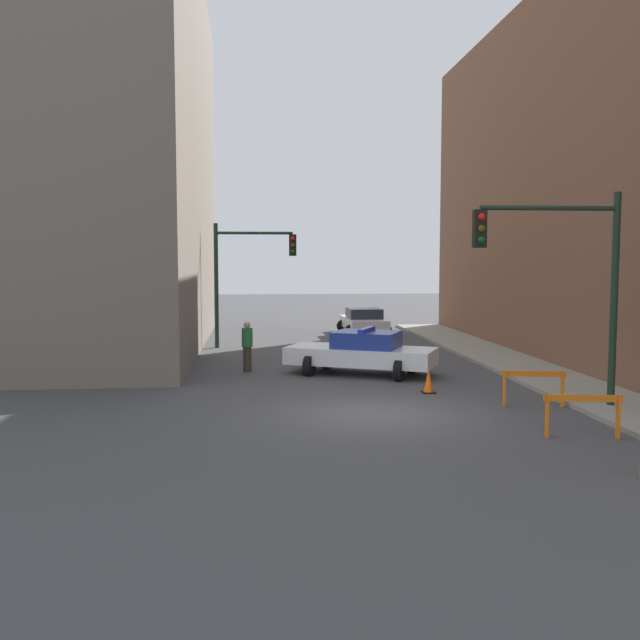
% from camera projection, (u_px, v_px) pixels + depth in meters
% --- Properties ---
extents(ground_plane, '(120.00, 120.00, 0.00)m').
position_uv_depth(ground_plane, '(374.00, 414.00, 17.11)').
color(ground_plane, '#424244').
extents(sidewalk_right, '(2.40, 44.00, 0.12)m').
position_uv_depth(sidewalk_right, '(620.00, 406.00, 17.68)').
color(sidewalk_right, gray).
rests_on(sidewalk_right, ground_plane).
extents(building_corner_left, '(14.00, 20.00, 15.97)m').
position_uv_depth(building_corner_left, '(29.00, 155.00, 29.21)').
color(building_corner_left, '#6B6056').
rests_on(building_corner_left, ground_plane).
extents(traffic_light_near, '(3.64, 0.35, 5.20)m').
position_uv_depth(traffic_light_near, '(569.00, 266.00, 17.17)').
color(traffic_light_near, black).
rests_on(traffic_light_near, sidewalk_right).
extents(traffic_light_far, '(3.44, 0.35, 5.20)m').
position_uv_depth(traffic_light_far, '(243.00, 267.00, 29.76)').
color(traffic_light_far, black).
rests_on(traffic_light_far, ground_plane).
extents(police_car, '(5.04, 3.67, 1.52)m').
position_uv_depth(police_car, '(362.00, 352.00, 22.87)').
color(police_car, white).
rests_on(police_car, ground_plane).
extents(parked_car_near, '(2.34, 4.34, 1.31)m').
position_uv_depth(parked_car_near, '(364.00, 321.00, 35.11)').
color(parked_car_near, silver).
rests_on(parked_car_near, ground_plane).
extents(pedestrian_crossing, '(0.39, 0.39, 1.66)m').
position_uv_depth(pedestrian_crossing, '(247.00, 346.00, 23.52)').
color(pedestrian_crossing, '#382D23').
rests_on(pedestrian_crossing, ground_plane).
extents(barrier_mid, '(1.59, 0.41, 0.90)m').
position_uv_depth(barrier_mid, '(583.00, 408.00, 14.74)').
color(barrier_mid, orange).
rests_on(barrier_mid, ground_plane).
extents(barrier_back, '(1.59, 0.40, 0.90)m').
position_uv_depth(barrier_back, '(534.00, 382.00, 17.90)').
color(barrier_back, orange).
rests_on(barrier_back, ground_plane).
extents(traffic_cone, '(0.36, 0.36, 0.66)m').
position_uv_depth(traffic_cone, '(429.00, 382.00, 19.73)').
color(traffic_cone, black).
rests_on(traffic_cone, ground_plane).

